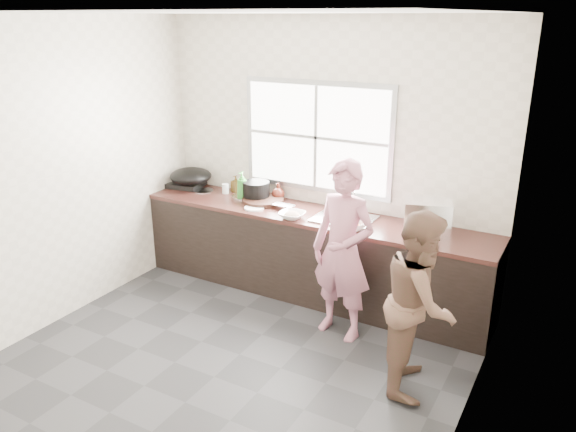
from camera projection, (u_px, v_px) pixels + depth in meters
The scene contains 30 objects.
floor at pixel (240, 355), 4.70m from camera, with size 3.60×3.20×0.01m, color #2C2C2F.
ceiling at pixel (228, 12), 3.79m from camera, with size 3.60×3.20×0.01m, color silver.
wall_back at pixel (326, 158), 5.56m from camera, with size 3.60×0.01×2.70m, color beige.
wall_left at pixel (70, 171), 5.08m from camera, with size 0.01×3.20×2.70m, color beige.
wall_right at pixel (479, 247), 3.41m from camera, with size 0.01×3.20×2.70m, color beige.
wall_front at pixel (60, 285), 2.93m from camera, with size 3.60×0.01×2.70m, color beige.
cabinet at pixel (311, 256), 5.62m from camera, with size 3.60×0.62×0.82m, color black.
countertop at pixel (311, 215), 5.48m from camera, with size 3.60×0.64×0.04m, color #361B16.
sink at pixel (344, 219), 5.31m from camera, with size 0.55×0.45×0.02m, color silver.
faucet at pixel (353, 199), 5.42m from camera, with size 0.02×0.02×0.30m, color silver.
window_frame at pixel (317, 137), 5.53m from camera, with size 1.60×0.05×1.10m, color #9EA0A5.
window_glazing at pixel (316, 138), 5.51m from camera, with size 1.50×0.01×1.00m, color white.
woman at pixel (343, 257), 4.79m from camera, with size 0.54×0.36×1.48m, color #C17389.
person_side at pixel (420, 302), 4.11m from camera, with size 0.68×0.53×1.40m, color brown.
cutting_board at pixel (263, 200), 5.79m from camera, with size 0.43×0.43×0.04m, color black.
cleaver at pixel (284, 205), 5.58m from camera, with size 0.21×0.11×0.01m, color silver.
bowl_mince at pixel (292, 215), 5.33m from camera, with size 0.24×0.24×0.06m, color white.
bowl_crabs at pixel (352, 226), 5.05m from camera, with size 0.21×0.21×0.07m, color silver.
bowl_held at pixel (340, 224), 5.10m from camera, with size 0.19×0.19×0.06m, color silver.
black_pot at pixel (256, 191), 5.83m from camera, with size 0.28×0.28×0.20m, color black.
plate_food at pixel (254, 208), 5.60m from camera, with size 0.20×0.20×0.02m, color white.
bottle_green at pixel (242, 186), 5.85m from camera, with size 0.12×0.12×0.30m, color #2A7E29.
bottle_brown_tall at pixel (236, 184), 6.11m from camera, with size 0.08×0.08×0.17m, color #463111.
bottle_brown_short at pixel (278, 192), 5.87m from camera, with size 0.12×0.12×0.16m, color #491A12.
glass_jar at pixel (225, 189), 6.08m from camera, with size 0.07×0.07×0.10m, color white.
burner at pixel (187, 184), 6.34m from camera, with size 0.36×0.36×0.05m, color black.
wok at pixel (191, 176), 6.20m from camera, with size 0.46×0.46×0.17m, color black.
dish_rack at pixel (427, 217), 4.93m from camera, with size 0.40×0.28×0.30m, color white.
pot_lid_left at pixel (203, 191), 6.16m from camera, with size 0.22×0.22×0.01m, color #ADB1B4.
pot_lid_right at pixel (245, 196), 5.97m from camera, with size 0.28×0.28×0.01m, color silver.
Camera 1 is at (2.34, -3.32, 2.68)m, focal length 35.00 mm.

